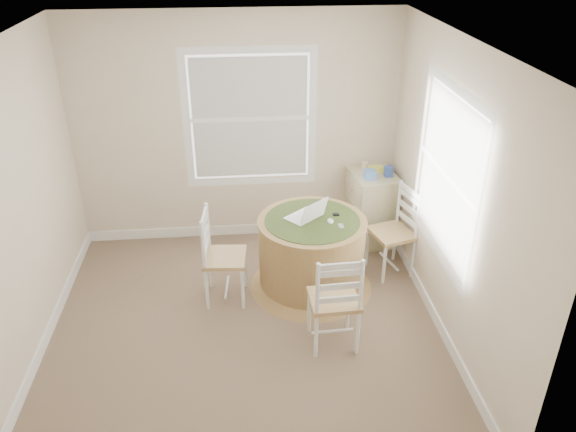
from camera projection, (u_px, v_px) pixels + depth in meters
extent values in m
cube|color=#78624C|center=(246.00, 330.00, 5.24)|extent=(3.60, 3.60, 0.02)
cube|color=white|center=(233.00, 42.00, 4.00)|extent=(3.60, 3.60, 0.02)
cube|color=beige|center=(237.00, 131.00, 6.21)|extent=(3.60, 0.02, 2.60)
cube|color=beige|center=(247.00, 357.00, 3.03)|extent=(3.60, 0.02, 2.60)
cube|color=beige|center=(13.00, 215.00, 4.47)|extent=(0.02, 3.60, 2.60)
cube|color=beige|center=(453.00, 196.00, 4.77)|extent=(0.02, 3.60, 2.60)
cube|color=white|center=(241.00, 229.00, 6.78)|extent=(3.60, 0.02, 0.12)
cube|color=white|center=(47.00, 336.00, 5.06)|extent=(0.02, 3.60, 0.12)
cube|color=white|center=(433.00, 312.00, 5.36)|extent=(0.02, 3.60, 0.12)
cylinder|color=olive|center=(312.00, 251.00, 5.66)|extent=(1.06, 1.06, 0.69)
cone|color=olive|center=(311.00, 282.00, 5.84)|extent=(1.26, 1.26, 0.08)
cylinder|color=olive|center=(312.00, 222.00, 5.50)|extent=(1.08, 1.08, 0.03)
cylinder|color=#3C4E22|center=(312.00, 220.00, 5.49)|extent=(0.94, 0.94, 0.01)
cone|color=#3C4E22|center=(312.00, 225.00, 5.52)|extent=(1.04, 1.04, 0.10)
cube|color=white|center=(303.00, 217.00, 5.56)|extent=(0.41, 0.40, 0.02)
cube|color=silver|center=(303.00, 216.00, 5.55)|extent=(0.29, 0.28, 0.00)
cube|color=black|center=(315.00, 211.00, 5.41)|extent=(0.30, 0.27, 0.22)
ellipsoid|color=white|center=(330.00, 221.00, 5.46)|extent=(0.06, 0.10, 0.03)
cube|color=#B7BABF|center=(341.00, 226.00, 5.38)|extent=(0.05, 0.09, 0.02)
cube|color=black|center=(336.00, 215.00, 5.58)|extent=(0.06, 0.05, 0.02)
cube|color=beige|center=(370.00, 207.00, 6.51)|extent=(0.52, 0.66, 0.83)
cube|color=beige|center=(373.00, 174.00, 6.31)|extent=(0.55, 0.69, 0.02)
cube|color=#C5B591|center=(349.00, 228.00, 6.58)|extent=(0.08, 0.51, 0.18)
cube|color=#C5B591|center=(350.00, 209.00, 6.46)|extent=(0.08, 0.51, 0.18)
cube|color=#C5B591|center=(351.00, 190.00, 6.35)|extent=(0.08, 0.51, 0.18)
cube|color=#6190DD|center=(370.00, 175.00, 6.13)|extent=(0.13, 0.13, 0.10)
cube|color=#E4E952|center=(376.00, 169.00, 6.33)|extent=(0.16, 0.12, 0.06)
cube|color=#3753A6|center=(390.00, 172.00, 6.19)|extent=(0.09, 0.09, 0.12)
cylinder|color=beige|center=(364.00, 165.00, 6.39)|extent=(0.07, 0.07, 0.09)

